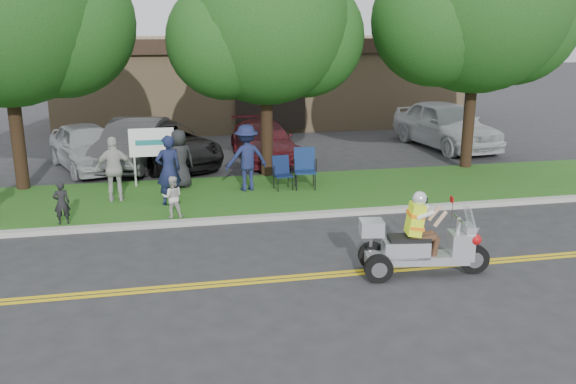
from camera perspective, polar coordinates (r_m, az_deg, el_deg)
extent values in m
plane|color=#28282B|center=(11.93, 1.64, -6.98)|extent=(120.00, 120.00, 0.00)
cube|color=gold|center=(11.40, 2.32, -8.03)|extent=(60.00, 0.10, 0.01)
cube|color=gold|center=(11.55, 2.13, -7.72)|extent=(60.00, 0.10, 0.01)
cube|color=#A8A89E|center=(14.71, -1.10, -2.35)|extent=(60.00, 0.25, 0.12)
cube|color=#295416|center=(16.74, -2.47, -0.19)|extent=(60.00, 4.00, 0.10)
cube|color=#9E7F5B|center=(30.19, -3.04, 10.48)|extent=(18.00, 8.00, 4.00)
cube|color=black|center=(26.10, -1.69, 13.48)|extent=(18.00, 0.30, 0.60)
cylinder|color=#332114|center=(18.30, -24.22, 6.98)|extent=(0.36, 0.36, 4.59)
sphere|color=#164313|center=(18.17, -25.21, 15.69)|extent=(5.40, 5.40, 5.40)
sphere|color=#164313|center=(18.21, -20.56, 14.59)|extent=(4.05, 4.05, 4.05)
cylinder|color=#332114|center=(18.35, -2.01, 7.71)|extent=(0.36, 0.36, 4.20)
sphere|color=#164313|center=(18.19, -2.09, 15.69)|extent=(4.80, 4.80, 4.80)
sphere|color=#164313|center=(18.73, 1.50, 14.31)|extent=(3.60, 3.60, 3.60)
sphere|color=#164313|center=(17.84, -5.88, 13.95)|extent=(3.36, 3.36, 3.36)
cylinder|color=#332114|center=(20.27, 16.72, 8.60)|extent=(0.36, 0.36, 4.76)
sphere|color=#164313|center=(20.17, 17.37, 16.76)|extent=(5.60, 5.60, 5.60)
sphere|color=#164313|center=(21.11, 20.30, 15.04)|extent=(4.20, 4.20, 4.20)
sphere|color=#164313|center=(19.35, 13.75, 15.33)|extent=(3.92, 3.92, 3.92)
cylinder|color=silver|center=(17.80, -14.10, 1.94)|extent=(0.06, 0.06, 1.10)
cylinder|color=silver|center=(17.78, -10.88, 2.11)|extent=(0.06, 0.06, 1.10)
cube|color=white|center=(17.62, -12.64, 4.56)|extent=(1.25, 0.06, 0.80)
cylinder|color=black|center=(12.04, 17.01, -6.02)|extent=(0.58, 0.22, 0.56)
cylinder|color=black|center=(11.25, 8.48, -7.12)|extent=(0.54, 0.22, 0.53)
cylinder|color=black|center=(11.86, 7.85, -5.88)|extent=(0.54, 0.22, 0.53)
cube|color=silver|center=(11.72, 12.25, -6.07)|extent=(1.83, 0.70, 0.17)
cube|color=silver|center=(11.58, 10.95, -5.22)|extent=(0.90, 0.56, 0.33)
cube|color=black|center=(11.53, 11.23, -4.29)|extent=(0.80, 0.51, 0.09)
cube|color=silver|center=(11.85, 15.83, -4.81)|extent=(0.49, 0.51, 0.52)
cube|color=silver|center=(11.72, 16.63, -2.29)|extent=(0.25, 0.45, 0.46)
cube|color=silver|center=(11.31, 7.82, -3.32)|extent=(0.48, 0.45, 0.28)
sphere|color=#B20C0F|center=(11.75, 17.09, -4.21)|extent=(0.21, 0.21, 0.21)
cube|color=#BCE117|center=(11.43, 11.83, -2.50)|extent=(0.38, 0.42, 0.61)
sphere|color=silver|center=(11.34, 12.21, -0.60)|extent=(0.27, 0.27, 0.27)
cylinder|color=black|center=(16.71, -0.94, 0.66)|extent=(0.03, 0.03, 0.39)
cylinder|color=black|center=(16.84, 0.43, 0.78)|extent=(0.03, 0.03, 0.39)
cylinder|color=black|center=(17.07, -1.34, 0.98)|extent=(0.03, 0.03, 0.39)
cylinder|color=black|center=(17.20, 0.01, 1.09)|extent=(0.03, 0.03, 0.39)
cube|color=#0D193C|center=(16.91, -0.46, 1.55)|extent=(0.54, 0.50, 0.04)
cube|color=#0D193C|center=(17.04, -0.69, 2.57)|extent=(0.50, 0.20, 0.53)
cylinder|color=black|center=(16.81, 0.81, 0.89)|extent=(0.03, 0.03, 0.47)
cylinder|color=black|center=(16.85, 2.55, 0.92)|extent=(0.03, 0.03, 0.47)
cylinder|color=black|center=(17.26, 0.69, 1.28)|extent=(0.03, 0.03, 0.47)
cylinder|color=black|center=(17.31, 2.39, 1.31)|extent=(0.03, 0.03, 0.47)
cube|color=#10234C|center=(17.00, 1.62, 1.91)|extent=(0.66, 0.61, 0.04)
cube|color=#10234C|center=(17.18, 1.55, 3.15)|extent=(0.61, 0.26, 0.64)
imported|color=#161C3D|center=(15.69, -11.11, 2.03)|extent=(0.74, 0.58, 1.78)
imported|color=#BAB9B4|center=(16.34, -15.91, 2.08)|extent=(0.99, 0.42, 1.69)
imported|color=#181E44|center=(16.79, -3.91, 3.22)|extent=(1.29, 0.90, 1.83)
imported|color=black|center=(17.29, -10.11, 3.08)|extent=(0.92, 0.72, 1.65)
imported|color=black|center=(14.85, -20.43, -0.96)|extent=(0.41, 0.31, 1.01)
imported|color=beige|center=(14.66, -10.76, -0.45)|extent=(0.51, 0.41, 1.01)
imported|color=#A4A6AB|center=(20.82, -18.28, 4.07)|extent=(3.20, 4.72, 1.49)
imported|color=#323235|center=(20.75, -14.08, 4.44)|extent=(2.82, 4.98, 1.55)
imported|color=black|center=(20.78, -11.37, 4.40)|extent=(4.08, 5.54, 1.40)
imported|color=#501219|center=(21.26, -2.28, 4.79)|extent=(2.03, 4.56, 1.30)
imported|color=#B7BABF|center=(24.08, 14.54, 6.14)|extent=(2.75, 5.47, 1.79)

